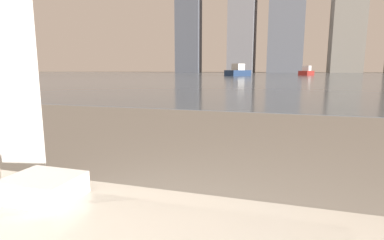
# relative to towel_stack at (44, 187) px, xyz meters

# --- Properties ---
(towel_stack) EXTENTS (0.24, 0.19, 0.08)m
(towel_stack) POSITION_rel_towel_stack_xyz_m (0.00, 0.00, 0.00)
(towel_stack) COLOR white
(towel_stack) RESTS_ON bathtub
(harbor_water) EXTENTS (180.00, 110.00, 0.01)m
(harbor_water) POSITION_rel_towel_stack_xyz_m (0.18, 61.23, -0.57)
(harbor_water) COLOR slate
(harbor_water) RESTS_ON ground_plane
(harbor_boat_1) EXTENTS (3.12, 4.99, 1.77)m
(harbor_boat_1) POSITION_rel_towel_stack_xyz_m (4.97, 59.49, 0.06)
(harbor_boat_1) COLOR maroon
(harbor_boat_1) RESTS_ON harbor_water
(harbor_boat_4) EXTENTS (3.99, 5.65, 2.02)m
(harbor_boat_4) POSITION_rel_towel_stack_xyz_m (-6.46, 50.10, 0.14)
(harbor_boat_4) COLOR navy
(harbor_boat_4) RESTS_ON harbor_water
(skyline_tower_0) EXTENTS (9.63, 6.04, 33.91)m
(skyline_tower_0) POSITION_rel_towel_stack_xyz_m (-36.28, 117.23, 16.38)
(skyline_tower_0) COLOR #4C515B
(skyline_tower_0) RESTS_ON ground_plane
(skyline_tower_1) EXTENTS (9.31, 13.92, 52.78)m
(skyline_tower_1) POSITION_rel_towel_stack_xyz_m (-14.77, 117.23, 25.81)
(skyline_tower_1) COLOR slate
(skyline_tower_1) RESTS_ON ground_plane
(skyline_tower_3) EXTENTS (10.22, 10.19, 33.83)m
(skyline_tower_3) POSITION_rel_towel_stack_xyz_m (21.25, 117.23, 16.34)
(skyline_tower_3) COLOR gray
(skyline_tower_3) RESTS_ON ground_plane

